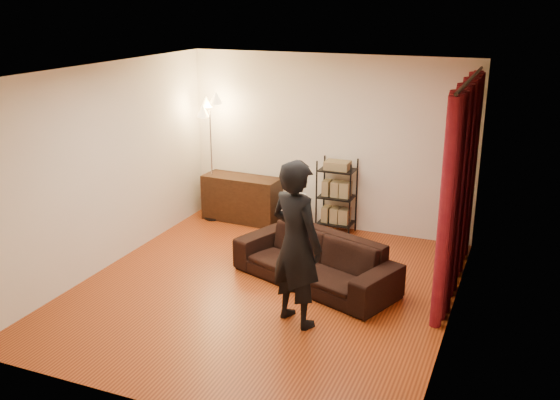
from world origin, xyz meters
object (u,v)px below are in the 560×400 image
at_px(wire_shelf, 337,197).
at_px(media_cabinet, 242,199).
at_px(person, 296,244).
at_px(storage_boxes, 294,212).
at_px(sofa, 315,260).
at_px(floor_lamp, 211,159).

bearing_deg(wire_shelf, media_cabinet, -173.32).
distance_m(person, storage_boxes, 3.01).
xyz_separation_m(sofa, storage_boxes, (-0.95, 1.71, -0.03)).
bearing_deg(wire_shelf, storage_boxes, -163.70).
bearing_deg(media_cabinet, sofa, -40.75).
height_order(media_cabinet, floor_lamp, floor_lamp).
bearing_deg(storage_boxes, person, -68.41).
height_order(wire_shelf, floor_lamp, floor_lamp).
bearing_deg(person, sofa, -57.91).
height_order(person, media_cabinet, person).
height_order(storage_boxes, floor_lamp, floor_lamp).
distance_m(sofa, wire_shelf, 1.88).
bearing_deg(wire_shelf, person, -76.31).
xyz_separation_m(sofa, person, (0.13, -1.02, 0.62)).
relative_size(storage_boxes, wire_shelf, 0.49).
xyz_separation_m(sofa, wire_shelf, (-0.30, 1.84, 0.26)).
relative_size(person, storage_boxes, 3.29).
bearing_deg(sofa, wire_shelf, 119.92).
bearing_deg(sofa, floor_lamp, 165.19).
xyz_separation_m(media_cabinet, wire_shelf, (1.59, 0.04, 0.21)).
distance_m(person, floor_lamp, 3.68).
bearing_deg(person, floor_lamp, -22.64).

